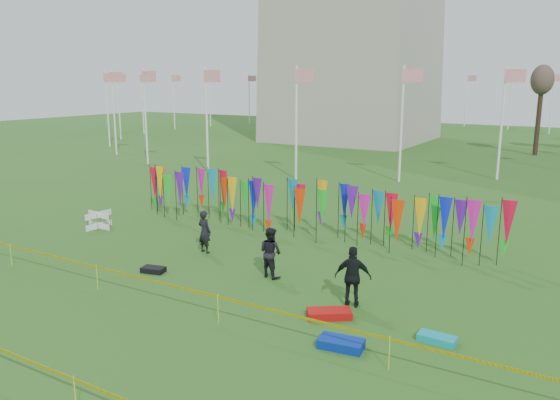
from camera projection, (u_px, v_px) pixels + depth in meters
The scene contains 12 objects.
ground at pixel (171, 291), 18.48m from camera, with size 160.00×160.00×0.00m, color #265718.
flagpole_ring at pixel (353, 106), 64.94m from camera, with size 57.40×56.16×8.00m.
banner_row at pixel (294, 201), 24.82m from camera, with size 18.64×0.64×2.48m.
caution_tape_near at pixel (139, 279), 17.42m from camera, with size 26.00×0.02×0.90m.
box_kite at pixel (99, 220), 26.14m from camera, with size 0.77×0.77×0.86m.
person_left at pixel (204, 232), 22.43m from camera, with size 0.65×0.48×1.79m, color black.
person_mid at pixel (270, 252), 19.63m from camera, with size 0.90×0.55×1.84m, color black.
person_right at pixel (353, 277), 17.02m from camera, with size 1.15×0.65×1.96m, color black.
kite_bag_blue at pixel (341, 344), 14.51m from camera, with size 1.19×0.62×0.25m, color #092A98.
kite_bag_red at pixel (329, 314), 16.37m from camera, with size 1.32×0.60×0.24m, color #BA0F0C.
kite_bag_black at pixel (153, 270), 20.25m from camera, with size 0.85×0.49×0.20m, color black.
kite_bag_teal at pixel (437, 339), 14.85m from camera, with size 1.01×0.48×0.19m, color #0CA0AE.
Camera 1 is at (12.06, -13.07, 6.97)m, focal length 35.00 mm.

